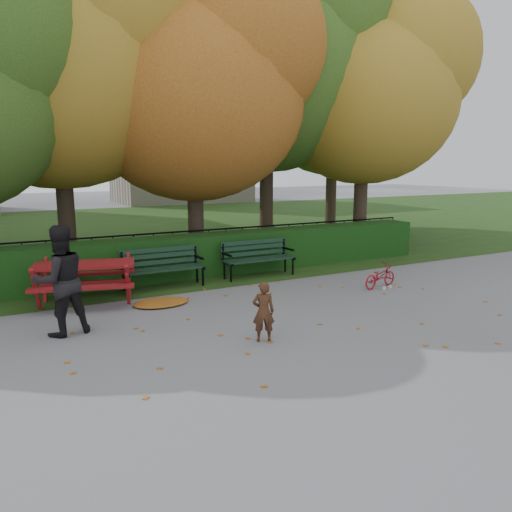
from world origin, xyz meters
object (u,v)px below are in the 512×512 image
adult (60,281)px  child (263,312)px  tree_b (72,53)px  tree_d (282,57)px  bench_right (257,255)px  bicycle (380,276)px  tree_e (378,87)px  bench_left (162,265)px  tree_c (208,83)px  picnic_table (85,272)px  tree_g (344,96)px

adult → child: bearing=134.0°
tree_b → child: size_ratio=9.27×
tree_d → bench_right: size_ratio=5.32×
tree_b → bicycle: bearing=-44.7°
tree_e → bench_left: tree_e is taller
child → adult: (-2.69, 1.80, 0.42)m
tree_d → child: 10.56m
bench_left → child: child is taller
tree_c → bench_left: bearing=-133.4°
tree_e → picnic_table: bearing=-164.9°
child → bench_left: bearing=-63.0°
bench_left → child: 4.06m
tree_d → bench_right: (-2.78, -3.53, -5.46)m
tree_b → tree_c: size_ratio=1.10×
bench_right → bench_left: bearing=180.0°
bicycle → adult: bearing=78.8°
bench_left → tree_g: bearing=32.2°
bench_right → bicycle: size_ratio=1.80×
tree_b → tree_g: size_ratio=1.03×
tree_c → tree_g: tree_g is taller
tree_g → bicycle: bearing=-122.7°
tree_c → tree_g: size_ratio=0.94×
tree_g → bicycle: 11.18m
tree_c → bicycle: bearing=-65.1°
tree_c → tree_e: 5.70m
tree_b → tree_c: 3.42m
tree_b → bench_right: size_ratio=4.88×
tree_c → bench_left: 5.31m
tree_c → bench_right: size_ratio=4.44×
tree_g → bench_left: 12.37m
tree_e → child: bearing=-140.9°
tree_e → bicycle: (-3.57, -4.37, -4.82)m
adult → bicycle: size_ratio=1.79×
tree_c → bench_right: (0.27, -2.26, -4.30)m
tree_d → picnic_table: 9.62m
tree_b → adult: bearing=-103.2°
bench_left → bench_right: 2.40m
tree_d → child: tree_d is taller
tree_b → tree_e: tree_b is taller
bench_right → tree_c: bearing=96.7°
picnic_table → bicycle: bearing=-1.2°
tree_d → bench_right: tree_d is taller
tree_e → tree_d: bearing=151.1°
tree_g → bench_left: size_ratio=4.75×
tree_b → tree_d: tree_d is taller
tree_c → bench_left: size_ratio=4.44×
child → tree_d: bearing=-100.1°
tree_c → child: 7.88m
tree_g → bench_right: size_ratio=4.75×
tree_c → bench_left: (-2.13, -2.26, -4.30)m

